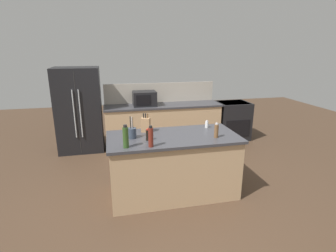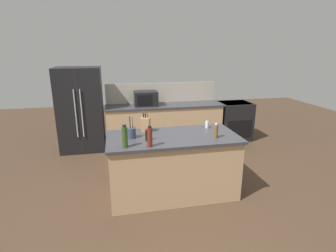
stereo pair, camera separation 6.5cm
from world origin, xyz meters
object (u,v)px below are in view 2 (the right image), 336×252
(microwave, at_px, (146,98))
(utensil_crock, at_px, (132,132))
(knife_block, at_px, (146,125))
(soy_sauce_bottle, at_px, (147,135))
(refrigerator, at_px, (81,110))
(salt_shaker, at_px, (207,125))
(olive_oil_bottle, at_px, (125,137))
(range_oven, at_px, (234,121))
(vinegar_bottle, at_px, (150,137))
(pepper_grinder, at_px, (216,131))

(microwave, relative_size, utensil_crock, 1.60)
(microwave, xyz_separation_m, utensil_crock, (-0.47, -2.16, -0.08))
(knife_block, relative_size, soy_sauce_bottle, 1.71)
(refrigerator, relative_size, salt_shaker, 15.23)
(refrigerator, distance_m, knife_block, 2.29)
(refrigerator, height_order, knife_block, refrigerator)
(salt_shaker, height_order, olive_oil_bottle, olive_oil_bottle)
(range_oven, relative_size, vinegar_bottle, 3.21)
(refrigerator, height_order, olive_oil_bottle, refrigerator)
(microwave, xyz_separation_m, olive_oil_bottle, (-0.59, -2.52, -0.02))
(pepper_grinder, distance_m, soy_sauce_bottle, 0.99)
(microwave, relative_size, knife_block, 1.76)
(knife_block, height_order, pepper_grinder, knife_block)
(range_oven, height_order, microwave, microwave)
(knife_block, height_order, utensil_crock, utensil_crock)
(soy_sauce_bottle, bearing_deg, knife_block, 85.75)
(salt_shaker, height_order, soy_sauce_bottle, soy_sauce_bottle)
(refrigerator, distance_m, microwave, 1.43)
(microwave, height_order, salt_shaker, microwave)
(pepper_grinder, relative_size, olive_oil_bottle, 0.71)
(vinegar_bottle, bearing_deg, range_oven, 46.39)
(utensil_crock, height_order, salt_shaker, utensil_crock)
(refrigerator, relative_size, range_oven, 1.96)
(range_oven, relative_size, soy_sauce_bottle, 5.43)
(microwave, relative_size, soy_sauce_bottle, 3.01)
(range_oven, height_order, vinegar_bottle, vinegar_bottle)
(olive_oil_bottle, bearing_deg, pepper_grinder, 5.11)
(range_oven, bearing_deg, olive_oil_bottle, -137.61)
(range_oven, xyz_separation_m, microwave, (-2.17, 0.00, 0.63))
(knife_block, distance_m, soy_sauce_bottle, 0.41)
(knife_block, xyz_separation_m, vinegar_bottle, (-0.03, -0.65, 0.02))
(pepper_grinder, distance_m, vinegar_bottle, 0.99)
(salt_shaker, relative_size, pepper_grinder, 0.54)
(range_oven, xyz_separation_m, utensil_crock, (-2.65, -2.16, 0.56))
(knife_block, height_order, soy_sauce_bottle, knife_block)
(utensil_crock, distance_m, vinegar_bottle, 0.45)
(pepper_grinder, height_order, vinegar_bottle, vinegar_bottle)
(refrigerator, height_order, pepper_grinder, refrigerator)
(utensil_crock, bearing_deg, salt_shaker, 11.53)
(microwave, distance_m, olive_oil_bottle, 2.59)
(pepper_grinder, bearing_deg, soy_sauce_bottle, 174.65)
(pepper_grinder, bearing_deg, microwave, 106.48)
(range_oven, relative_size, microwave, 1.80)
(knife_block, relative_size, utensil_crock, 0.91)
(knife_block, distance_m, utensil_crock, 0.35)
(olive_oil_bottle, bearing_deg, range_oven, 42.39)
(soy_sauce_bottle, xyz_separation_m, olive_oil_bottle, (-0.32, -0.21, 0.06))
(soy_sauce_bottle, distance_m, olive_oil_bottle, 0.38)
(utensil_crock, bearing_deg, range_oven, 39.24)
(refrigerator, height_order, vinegar_bottle, refrigerator)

